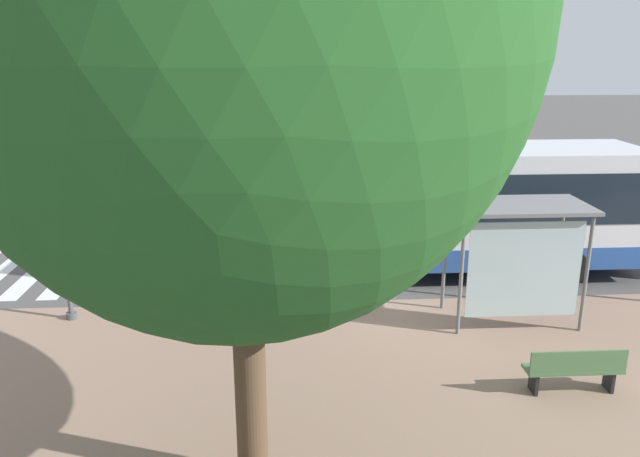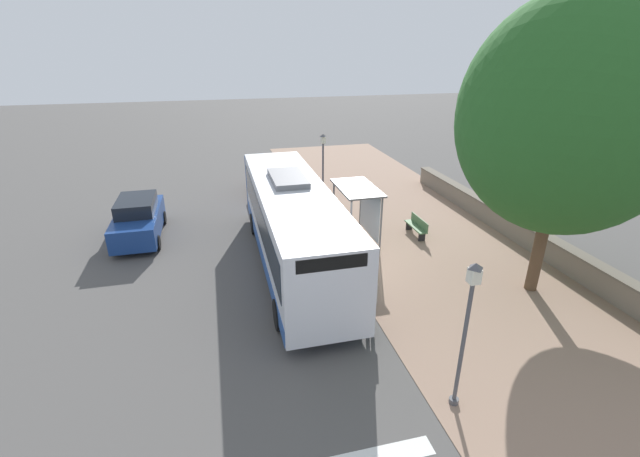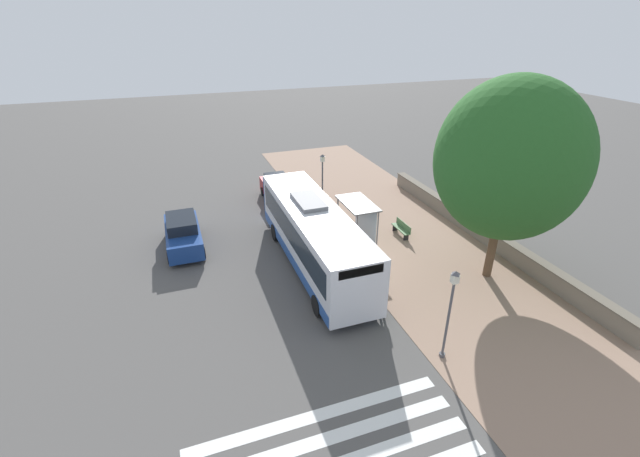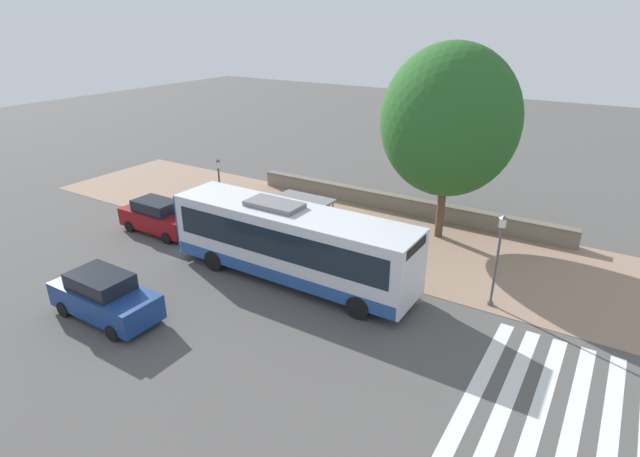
{
  "view_description": "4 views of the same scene",
  "coord_description": "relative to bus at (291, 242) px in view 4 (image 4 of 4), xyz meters",
  "views": [
    {
      "loc": [
        -13.69,
        2.79,
        5.91
      ],
      "look_at": [
        -0.76,
        2.03,
        2.06
      ],
      "focal_mm": 35.0,
      "sensor_mm": 36.0,
      "label": 1
    },
    {
      "loc": [
        4.63,
        14.7,
        8.36
      ],
      "look_at": [
        1.43,
        1.82,
        2.63
      ],
      "focal_mm": 24.0,
      "sensor_mm": 36.0,
      "label": 2
    },
    {
      "loc": [
        8.34,
        18.12,
        12.25
      ],
      "look_at": [
        1.56,
        -0.76,
        2.15
      ],
      "focal_mm": 24.0,
      "sensor_mm": 36.0,
      "label": 3
    },
    {
      "loc": [
        18.22,
        11.08,
        11.06
      ],
      "look_at": [
        0.91,
        0.18,
        2.33
      ],
      "focal_mm": 28.0,
      "sensor_mm": 36.0,
      "label": 4
    }
  ],
  "objects": [
    {
      "name": "street_lamp_far",
      "position": [
        -3.0,
        -6.95,
        0.5
      ],
      "size": [
        0.28,
        0.28,
        3.93
      ],
      "color": "#4C4C51",
      "rests_on": "ground"
    },
    {
      "name": "sidewalk_plaza",
      "position": [
        -6.42,
        0.7,
        -1.84
      ],
      "size": [
        9.0,
        44.0,
        0.02
      ],
      "color": "#937560",
      "rests_on": "ground"
    },
    {
      "name": "bench",
      "position": [
        -6.2,
        -1.5,
        -1.37
      ],
      "size": [
        0.4,
        1.7,
        0.88
      ],
      "color": "#4C7247",
      "rests_on": "ground"
    },
    {
      "name": "parked_car_far_lane",
      "position": [
        6.47,
        -4.42,
        -0.92
      ],
      "size": [
        2.01,
        4.7,
        1.9
      ],
      "color": "navy",
      "rests_on": "ground"
    },
    {
      "name": "crosswalk_stripes",
      "position": [
        3.08,
        11.63,
        -1.84
      ],
      "size": [
        9.0,
        5.25,
        0.01
      ],
      "color": "silver",
      "rests_on": "ground"
    },
    {
      "name": "bus",
      "position": [
        0.0,
        0.0,
        0.0
      ],
      "size": [
        2.77,
        11.61,
        3.57
      ],
      "color": "silver",
      "rests_on": "ground"
    },
    {
      "name": "ground_plane",
      "position": [
        -1.92,
        0.7,
        -1.85
      ],
      "size": [
        120.0,
        120.0,
        0.0
      ],
      "primitive_type": "plane",
      "color": "#514F4C",
      "rests_on": "ground"
    },
    {
      "name": "pedestrian",
      "position": [
        -1.63,
        4.62,
        -0.81
      ],
      "size": [
        0.34,
        0.23,
        1.76
      ],
      "color": "#2D3347",
      "rests_on": "ground"
    },
    {
      "name": "parked_car_behind_bus",
      "position": [
        -0.47,
        -9.28,
        -0.94
      ],
      "size": [
        1.88,
        4.57,
        1.85
      ],
      "color": "maroon",
      "rests_on": "ground"
    },
    {
      "name": "street_lamp_near",
      "position": [
        -2.54,
        8.28,
        0.54
      ],
      "size": [
        0.28,
        0.28,
        4.02
      ],
      "color": "#4C4C51",
      "rests_on": "ground"
    },
    {
      "name": "bus_shelter",
      "position": [
        -3.29,
        -1.44,
        0.33
      ],
      "size": [
        1.64,
        2.95,
        2.66
      ],
      "color": "slate",
      "rests_on": "ground"
    },
    {
      "name": "shade_tree",
      "position": [
        -8.17,
        3.99,
        4.41
      ],
      "size": [
        6.88,
        6.88,
        10.06
      ],
      "color": "brown",
      "rests_on": "ground"
    },
    {
      "name": "stone_wall",
      "position": [
        -10.47,
        0.7,
        -1.34
      ],
      "size": [
        0.6,
        20.0,
        1.01
      ],
      "color": "slate",
      "rests_on": "ground"
    }
  ]
}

